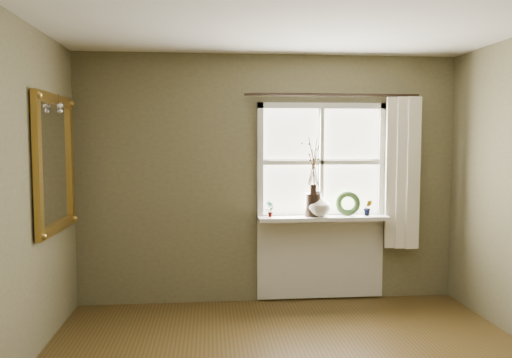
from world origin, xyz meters
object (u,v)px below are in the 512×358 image
object	(u,v)px
dark_jug	(313,205)
wreath	(348,206)
cream_vase	(318,204)
gilt_mirror	(55,163)

from	to	relation	value
dark_jug	wreath	world-z (taller)	dark_jug
cream_vase	wreath	distance (m)	0.33
gilt_mirror	wreath	bearing A→B (deg)	12.95
wreath	gilt_mirror	xyz separation A→B (m)	(-2.79, -0.64, 0.49)
cream_vase	gilt_mirror	world-z (taller)	gilt_mirror
dark_jug	wreath	bearing A→B (deg)	5.99
dark_jug	cream_vase	distance (m)	0.05
dark_jug	cream_vase	xyz separation A→B (m)	(0.05, 0.00, 0.01)
wreath	gilt_mirror	distance (m)	2.90
gilt_mirror	cream_vase	bearing A→B (deg)	13.73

